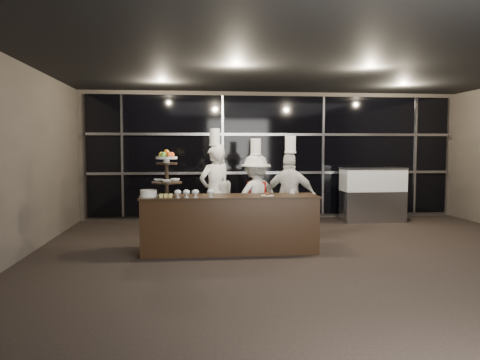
{
  "coord_description": "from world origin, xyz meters",
  "views": [
    {
      "loc": [
        -1.91,
        -5.99,
        1.7
      ],
      "look_at": [
        -1.11,
        1.79,
        1.15
      ],
      "focal_mm": 35.0,
      "sensor_mm": 36.0,
      "label": 1
    }
  ],
  "objects": [
    {
      "name": "compotes",
      "position": [
        -1.91,
        1.27,
        1.0
      ],
      "size": [
        0.62,
        0.11,
        0.12
      ],
      "color": "silver",
      "rests_on": "buffet_counter"
    },
    {
      "name": "pastry_squares",
      "position": [
        -2.32,
        1.33,
        0.95
      ],
      "size": [
        0.19,
        0.13,
        0.05
      ],
      "color": "#F0E475",
      "rests_on": "buffet_counter"
    },
    {
      "name": "window_wall",
      "position": [
        0.0,
        4.94,
        1.5
      ],
      "size": [
        8.6,
        0.1,
        2.8
      ],
      "color": "black",
      "rests_on": "ground"
    },
    {
      "name": "layer_cake",
      "position": [
        -2.6,
        1.44,
        0.97
      ],
      "size": [
        0.3,
        0.3,
        0.11
      ],
      "color": "white",
      "rests_on": "buffet_counter"
    },
    {
      "name": "display_stand",
      "position": [
        -2.31,
        1.49,
        1.34
      ],
      "size": [
        0.48,
        0.48,
        0.74
      ],
      "color": "black",
      "rests_on": "buffet_counter"
    },
    {
      "name": "chef_cup",
      "position": [
        -0.23,
        1.74,
        0.96
      ],
      "size": [
        0.08,
        0.08,
        0.07
      ],
      "primitive_type": "cylinder",
      "color": "white",
      "rests_on": "buffet_counter"
    },
    {
      "name": "small_plate",
      "position": [
        -0.71,
        1.39,
        0.94
      ],
      "size": [
        0.2,
        0.2,
        0.05
      ],
      "color": "white",
      "rests_on": "buffet_counter"
    },
    {
      "name": "chef_d",
      "position": [
        -0.17,
        2.22,
        0.82
      ],
      "size": [
        1.01,
        0.65,
        1.9
      ],
      "color": "silver",
      "rests_on": "ground"
    },
    {
      "name": "chef_b",
      "position": [
        -1.46,
        2.66,
        0.75
      ],
      "size": [
        0.77,
        0.64,
        1.76
      ],
      "color": "white",
      "rests_on": "ground"
    },
    {
      "name": "chef_c",
      "position": [
        -0.74,
        2.55,
        0.79
      ],
      "size": [
        1.15,
        0.89,
        1.86
      ],
      "color": "silver",
      "rests_on": "ground"
    },
    {
      "name": "display_case",
      "position": [
        2.2,
        4.3,
        0.69
      ],
      "size": [
        1.42,
        0.62,
        1.24
      ],
      "color": "#A5A5AA",
      "rests_on": "ground"
    },
    {
      "name": "room",
      "position": [
        0.0,
        0.0,
        1.5
      ],
      "size": [
        10.0,
        10.0,
        10.0
      ],
      "color": "black",
      "rests_on": "ground"
    },
    {
      "name": "buffet_counter",
      "position": [
        -1.31,
        1.49,
        0.47
      ],
      "size": [
        2.84,
        0.74,
        0.92
      ],
      "color": "black",
      "rests_on": "ground"
    },
    {
      "name": "chef_a",
      "position": [
        -1.5,
        2.51,
        0.89
      ],
      "size": [
        0.76,
        0.67,
        2.04
      ],
      "color": "silver",
      "rests_on": "ground"
    }
  ]
}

